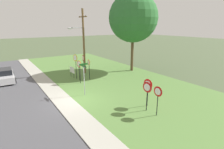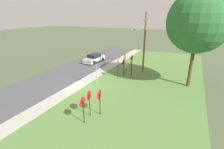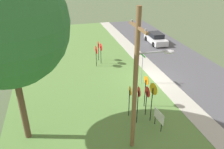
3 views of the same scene
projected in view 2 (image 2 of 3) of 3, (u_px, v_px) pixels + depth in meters
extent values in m
plane|color=#4C5B3D|center=(85.00, 87.00, 18.44)|extent=(160.00, 160.00, 0.00)
cube|color=#4C4C51|center=(52.00, 80.00, 20.38)|extent=(44.00, 6.40, 0.01)
cube|color=#ADAA9E|center=(79.00, 85.00, 18.75)|extent=(44.00, 1.60, 0.06)
cube|color=#567F3D|center=(136.00, 97.00, 15.99)|extent=(44.00, 12.00, 0.04)
cylinder|color=black|center=(131.00, 70.00, 20.56)|extent=(0.06, 0.06, 2.00)
cylinder|color=orange|center=(131.00, 63.00, 20.25)|extent=(0.61, 0.08, 0.61)
cylinder|color=white|center=(131.00, 63.00, 20.26)|extent=(0.48, 0.05, 0.48)
cylinder|color=black|center=(124.00, 69.00, 21.24)|extent=(0.06, 0.06, 1.90)
cylinder|color=red|center=(123.00, 62.00, 20.95)|extent=(0.74, 0.04, 0.74)
cylinder|color=white|center=(123.00, 62.00, 20.96)|extent=(0.57, 0.02, 0.57)
cylinder|color=black|center=(118.00, 70.00, 20.45)|extent=(0.06, 0.06, 2.17)
cylinder|color=orange|center=(118.00, 62.00, 20.12)|extent=(0.64, 0.08, 0.64)
cylinder|color=white|center=(118.00, 62.00, 20.12)|extent=(0.50, 0.05, 0.50)
cylinder|color=black|center=(125.00, 65.00, 21.73)|extent=(0.06, 0.06, 2.49)
cylinder|color=gold|center=(125.00, 56.00, 21.35)|extent=(0.77, 0.17, 0.78)
cylinder|color=white|center=(125.00, 56.00, 21.35)|extent=(0.60, 0.12, 0.61)
cylinder|color=black|center=(132.00, 67.00, 21.33)|extent=(0.06, 0.06, 2.40)
cylinder|color=red|center=(132.00, 58.00, 20.95)|extent=(0.64, 0.09, 0.64)
cylinder|color=white|center=(132.00, 58.00, 20.96)|extent=(0.50, 0.06, 0.50)
cylinder|color=black|center=(100.00, 104.00, 12.97)|extent=(0.06, 0.06, 1.82)
cone|color=red|center=(99.00, 95.00, 12.70)|extent=(0.81, 0.11, 0.81)
cone|color=white|center=(99.00, 95.00, 12.71)|extent=(0.55, 0.07, 0.55)
cylinder|color=black|center=(84.00, 112.00, 11.94)|extent=(0.06, 0.06, 1.82)
cone|color=red|center=(82.00, 101.00, 11.67)|extent=(0.70, 0.07, 0.70)
cone|color=white|center=(82.00, 101.00, 11.68)|extent=(0.48, 0.04, 0.47)
cylinder|color=black|center=(90.00, 105.00, 12.75)|extent=(0.06, 0.06, 1.86)
cone|color=red|center=(89.00, 95.00, 12.47)|extent=(0.77, 0.12, 0.77)
cone|color=white|center=(88.00, 95.00, 12.48)|extent=(0.52, 0.08, 0.52)
cylinder|color=#9EA0A8|center=(96.00, 76.00, 18.00)|extent=(0.07, 0.07, 2.54)
cylinder|color=#9EA0A8|center=(96.00, 64.00, 17.56)|extent=(0.09, 0.09, 0.03)
cube|color=#19511E|center=(96.00, 64.00, 17.54)|extent=(0.96, 0.06, 0.15)
cube|color=#19511E|center=(96.00, 62.00, 17.48)|extent=(0.06, 0.82, 0.15)
cylinder|color=brown|center=(144.00, 44.00, 21.59)|extent=(0.24, 0.24, 7.84)
cube|color=brown|center=(146.00, 20.00, 20.57)|extent=(2.10, 0.12, 0.12)
cylinder|color=gray|center=(148.00, 19.00, 21.26)|extent=(0.09, 0.09, 0.10)
cylinder|color=gray|center=(144.00, 19.00, 19.82)|extent=(0.09, 0.09, 0.10)
cylinder|color=#9EA0A8|center=(139.00, 30.00, 21.34)|extent=(0.08, 1.68, 0.08)
ellipsoid|color=#B7B7BC|center=(133.00, 30.00, 21.71)|extent=(0.40, 0.56, 0.18)
cylinder|color=black|center=(126.00, 70.00, 23.15)|extent=(0.05, 0.05, 0.55)
cylinder|color=black|center=(125.00, 71.00, 22.47)|extent=(0.05, 0.05, 0.55)
cube|color=white|center=(126.00, 66.00, 22.60)|extent=(1.10, 0.12, 0.70)
cylinder|color=brown|center=(192.00, 63.00, 17.68)|extent=(0.36, 0.36, 5.30)
sphere|color=#2D6B33|center=(198.00, 22.00, 16.25)|extent=(6.18, 6.18, 6.18)
cube|color=silver|center=(94.00, 59.00, 27.81)|extent=(4.30, 1.82, 0.68)
cube|color=black|center=(94.00, 56.00, 27.59)|extent=(2.17, 1.51, 0.56)
cylinder|color=black|center=(94.00, 63.00, 26.40)|extent=(0.61, 0.20, 0.60)
cylinder|color=black|center=(85.00, 61.00, 27.14)|extent=(0.61, 0.20, 0.60)
cylinder|color=black|center=(103.00, 59.00, 28.60)|extent=(0.61, 0.20, 0.60)
cylinder|color=black|center=(94.00, 58.00, 29.34)|extent=(0.61, 0.20, 0.60)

